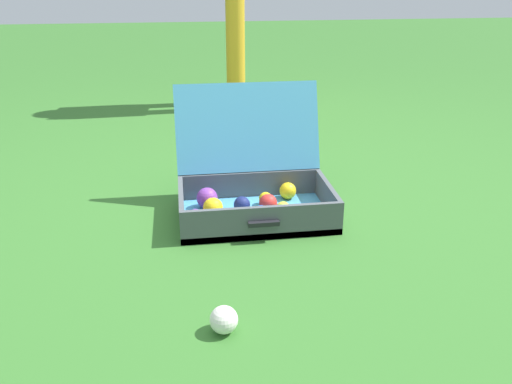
# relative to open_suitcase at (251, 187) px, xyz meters

# --- Properties ---
(ground_plane) EXTENTS (16.00, 16.00, 0.00)m
(ground_plane) POSITION_rel_open_suitcase_xyz_m (0.06, -0.05, -0.11)
(ground_plane) COLOR #336B28
(open_suitcase) EXTENTS (0.58, 0.51, 0.47)m
(open_suitcase) POSITION_rel_open_suitcase_xyz_m (0.00, 0.00, 0.00)
(open_suitcase) COLOR #4799C6
(open_suitcase) RESTS_ON ground
(stray_ball_on_grass) EXTENTS (0.08, 0.08, 0.08)m
(stray_ball_on_grass) POSITION_rel_open_suitcase_xyz_m (-0.18, -0.74, -0.07)
(stray_ball_on_grass) COLOR white
(stray_ball_on_grass) RESTS_ON ground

